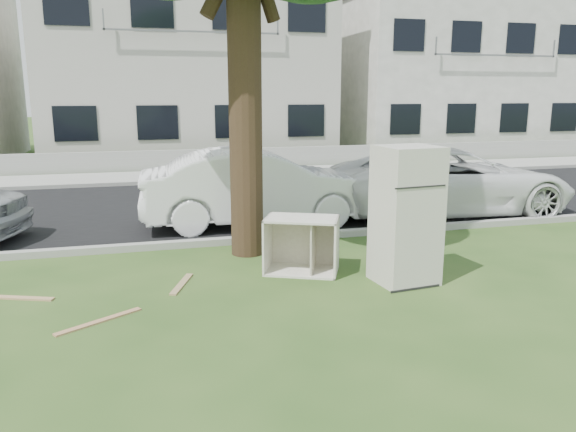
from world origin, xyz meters
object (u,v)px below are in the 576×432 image
object	(u,v)px
car_center	(258,187)
car_right	(451,181)
fridge	(406,215)
cabinet	(302,245)

from	to	relation	value
car_center	car_right	size ratio (longest dim) A/B	0.88
fridge	cabinet	size ratio (longest dim) A/B	1.80
cabinet	fridge	bearing A→B (deg)	-7.45
fridge	car_center	xyz separation A→B (m)	(-1.27, 4.01, -0.20)
fridge	cabinet	xyz separation A→B (m)	(-1.29, 0.80, -0.55)
fridge	car_right	xyz separation A→B (m)	(3.06, 3.94, -0.23)
fridge	car_center	distance (m)	4.21
cabinet	car_right	world-z (taller)	car_right
car_right	cabinet	bearing A→B (deg)	128.99
fridge	car_center	world-z (taller)	fridge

